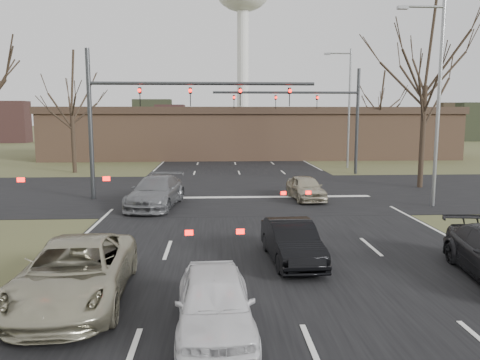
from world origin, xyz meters
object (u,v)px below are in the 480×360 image
object	(u,v)px
water_tower	(243,0)
car_white_sedan	(215,302)
car_silver_suv	(75,272)
car_silver_ahead	(306,188)
building	(251,132)
mast_arm_near	(152,105)
mast_arm_far	(321,108)
streetlight_right_near	(436,93)
car_grey_ahead	(156,192)
streetlight_right_far	(347,102)
car_black_hatch	(292,242)

from	to	relation	value
water_tower	car_white_sedan	size ratio (longest dim) A/B	11.21
car_silver_suv	car_silver_ahead	size ratio (longest dim) A/B	1.41
building	car_silver_suv	xyz separation A→B (m)	(-7.32, -39.25, -1.92)
mast_arm_near	mast_arm_far	distance (m)	15.17
water_tower	mast_arm_far	bearing A→B (deg)	-89.89
streetlight_right_near	mast_arm_near	bearing A→B (deg)	167.95
car_grey_ahead	car_white_sedan	bearing A→B (deg)	-70.13
building	streetlight_right_near	xyz separation A→B (m)	(6.82, -28.00, 2.92)
car_silver_suv	car_grey_ahead	size ratio (longest dim) A/B	1.03
streetlight_right_far	car_silver_suv	world-z (taller)	streetlight_right_far
car_silver_ahead	car_black_hatch	bearing A→B (deg)	-107.93
mast_arm_far	car_black_hatch	xyz separation A→B (m)	(-5.68, -21.42, -4.38)
mast_arm_far	car_silver_ahead	xyz separation A→B (m)	(-3.18, -10.80, -4.37)
streetlight_right_far	car_silver_ahead	size ratio (longest dim) A/B	2.63
mast_arm_near	car_grey_ahead	size ratio (longest dim) A/B	2.32
mast_arm_far	car_silver_ahead	distance (m)	12.08
streetlight_right_near	car_silver_ahead	world-z (taller)	streetlight_right_near
car_white_sedan	car_black_hatch	world-z (taller)	car_white_sedan
water_tower	streetlight_right_near	size ratio (longest dim) A/B	4.45
streetlight_right_far	car_black_hatch	bearing A→B (deg)	-109.14
car_silver_suv	water_tower	bearing A→B (deg)	81.89
water_tower	car_grey_ahead	size ratio (longest dim) A/B	8.51
building	car_grey_ahead	size ratio (longest dim) A/B	8.11
car_silver_ahead	mast_arm_far	bearing A→B (deg)	68.90
streetlight_right_near	car_grey_ahead	bearing A→B (deg)	177.36
mast_arm_far	car_grey_ahead	xyz separation A→B (m)	(-11.00, -12.37, -4.26)
car_silver_suv	car_black_hatch	bearing A→B (deg)	23.21
car_black_hatch	car_silver_ahead	xyz separation A→B (m)	(2.50, 10.61, 0.01)
water_tower	car_silver_ahead	world-z (taller)	water_tower
mast_arm_near	car_black_hatch	distance (m)	13.52
car_silver_suv	car_white_sedan	size ratio (longest dim) A/B	1.35
mast_arm_near	mast_arm_far	world-z (taller)	same
water_tower	mast_arm_near	bearing A→B (deg)	-95.99
streetlight_right_near	car_grey_ahead	world-z (taller)	streetlight_right_near
mast_arm_far	streetlight_right_near	distance (m)	13.28
car_white_sedan	streetlight_right_far	bearing A→B (deg)	67.44
streetlight_right_far	car_white_sedan	bearing A→B (deg)	-110.44
building	streetlight_right_far	distance (m)	13.53
car_silver_suv	mast_arm_near	bearing A→B (deg)	86.88
water_tower	streetlight_right_far	size ratio (longest dim) A/B	4.45
mast_arm_far	streetlight_right_near	xyz separation A→B (m)	(2.64, -13.00, 0.57)
car_silver_ahead	streetlight_right_near	bearing A→B (deg)	-25.36
building	water_tower	bearing A→B (deg)	87.21
mast_arm_far	car_black_hatch	bearing A→B (deg)	-104.86
streetlight_right_near	car_black_hatch	size ratio (longest dim) A/B	2.57
car_black_hatch	car_silver_suv	bearing A→B (deg)	-157.70
car_white_sedan	car_silver_ahead	world-z (taller)	car_white_sedan
car_white_sedan	car_grey_ahead	size ratio (longest dim) A/B	0.76
car_silver_suv	car_black_hatch	size ratio (longest dim) A/B	1.38
streetlight_right_near	car_grey_ahead	xyz separation A→B (m)	(-13.64, 0.63, -4.83)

